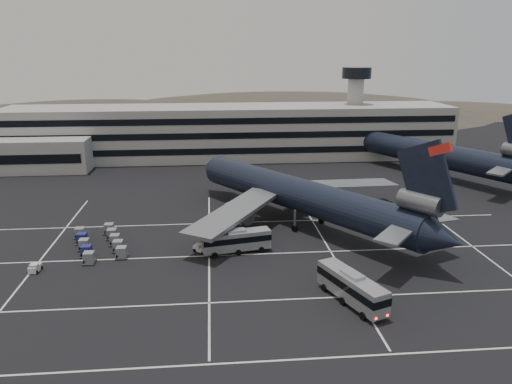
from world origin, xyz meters
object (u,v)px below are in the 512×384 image
Objects in this scene: bus_far at (236,240)px; uld_cluster at (100,242)px; bus_near at (352,286)px; trijet_main at (303,195)px; tug_a at (35,268)px.

uld_cluster is at bearing 67.73° from bus_far.
bus_far reaches higher than uld_cluster.
bus_near is 1.06× the size of bus_far.
trijet_main is at bearing 12.30° from uld_cluster.
bus_near is (0.96, -27.24, -3.14)m from trijet_main.
uld_cluster is at bearing 127.27° from bus_near.
trijet_main is 42.32m from tug_a.
uld_cluster is (6.94, 8.07, 0.24)m from tug_a.
bus_near reaches higher than uld_cluster.
trijet_main is 33.36m from uld_cluster.
tug_a is at bearing -130.72° from uld_cluster.
trijet_main reaches higher than bus_near.
trijet_main is at bearing -58.94° from bus_far.
bus_near is 5.16× the size of tug_a.
trijet_main reaches higher than uld_cluster.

